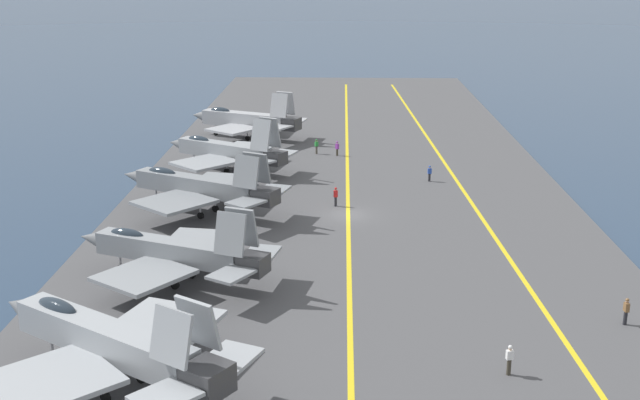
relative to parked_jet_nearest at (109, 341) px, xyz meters
name	(u,v)px	position (x,y,z in m)	size (l,w,h in m)	color
ground_plane	(348,219)	(30.41, -12.64, -3.09)	(2000.00, 2000.00, 0.00)	navy
carrier_deck	(348,217)	(30.41, -12.64, -2.89)	(172.64, 42.58, 0.40)	#4C4C4F
deck_stripe_foul_line	(480,216)	(30.41, -24.35, -2.69)	(155.37, 0.36, 0.01)	yellow
deck_stripe_centerline	(348,215)	(30.41, -12.64, -2.69)	(155.37, 0.36, 0.01)	yellow
parked_jet_nearest	(109,341)	(0.00, 0.00, 0.00)	(13.88, 15.90, 6.22)	#9EA3A8
parked_jet_second	(174,252)	(14.51, -0.40, -0.41)	(13.10, 15.21, 5.91)	gray
parked_jet_third	(200,186)	(30.22, 0.48, -0.14)	(13.51, 16.26, 6.11)	gray
parked_jet_fourth	(227,151)	(45.48, 0.20, -0.49)	(13.55, 15.00, 6.24)	#93999E
parked_jet_fifth	(246,120)	(61.87, 0.08, -0.32)	(12.62, 15.41, 6.19)	#A8AAAF
crew_red_vest	(336,196)	(32.94, -11.50, -1.70)	(0.28, 0.40, 1.80)	#232328
crew_purple_vest	(337,148)	(52.80, -11.48, -1.75)	(0.46, 0.44, 1.72)	#383328
crew_blue_vest	(430,173)	(41.85, -21.00, -1.78)	(0.29, 0.40, 1.66)	#232328
crew_white_vest	(510,359)	(1.97, -21.26, -1.72)	(0.33, 0.43, 1.77)	#383328
crew_brown_vest	(626,310)	(8.49, -29.71, -1.72)	(0.41, 0.30, 1.77)	#232328
crew_green_vest	(316,146)	(53.58, -9.06, -1.73)	(0.44, 0.46, 1.76)	#4C473D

